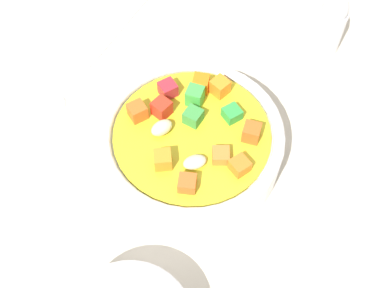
% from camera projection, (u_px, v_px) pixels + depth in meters
% --- Properties ---
extents(ground_plane, '(1.40, 1.40, 0.02)m').
position_uv_depth(ground_plane, '(192.00, 160.00, 0.58)').
color(ground_plane, '#BAB2A0').
extents(soup_bowl_main, '(0.19, 0.19, 0.07)m').
position_uv_depth(soup_bowl_main, '(192.00, 142.00, 0.54)').
color(soup_bowl_main, white).
rests_on(soup_bowl_main, ground_plane).
extents(spoon, '(0.21, 0.11, 0.01)m').
position_uv_depth(spoon, '(86.00, 67.00, 0.63)').
color(spoon, silver).
rests_on(spoon, ground_plane).
extents(pepper_shaker, '(0.03, 0.03, 0.08)m').
position_uv_depth(pepper_shaker, '(331.00, 25.00, 0.62)').
color(pepper_shaker, silver).
rests_on(pepper_shaker, ground_plane).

